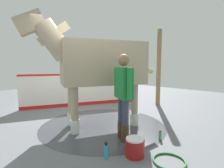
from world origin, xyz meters
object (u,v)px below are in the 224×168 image
horse (98,64)px  wash_bucket (135,147)px  bottle_shampoo (106,151)px  handler (123,91)px  hose_coil (169,161)px  bottle_spray (160,135)px

horse → wash_bucket: horse is taller
horse → bottle_shampoo: size_ratio=11.22×
handler → bottle_shampoo: handler is taller
horse → wash_bucket: size_ratio=9.51×
horse → bottle_shampoo: (1.21, -0.95, -1.39)m
hose_coil → horse: bearing=169.8°
wash_bucket → bottle_spray: bearing=90.1°
bottle_shampoo → wash_bucket: bearing=51.5°
handler → wash_bucket: size_ratio=5.33×
horse → handler: bearing=103.6°
horse → wash_bucket: 2.11m
handler → wash_bucket: bearing=-93.9°
bottle_shampoo → hose_coil: size_ratio=0.53×
bottle_spray → wash_bucket: bearing=-89.9°
bottle_spray → hose_coil: bottle_spray is taller
horse → handler: size_ratio=1.78×
wash_bucket → bottle_spray: (-0.00, 0.87, -0.06)m
horse → handler: 1.11m
handler → wash_bucket: 1.07m
wash_bucket → hose_coil: size_ratio=0.62×
handler → bottle_shampoo: bearing=-131.1°
hose_coil → bottle_spray: bearing=127.4°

